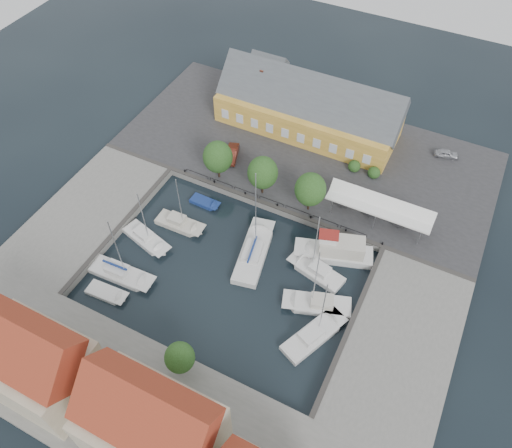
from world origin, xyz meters
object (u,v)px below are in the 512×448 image
(east_boat_a, at_px, (317,272))
(center_sailboat, at_px, (254,254))
(tent_canopy, at_px, (380,206))
(launch_sw, at_px, (107,294))
(launch_nw, at_px, (205,203))
(trawler, at_px, (337,251))
(west_boat_d, at_px, (121,274))
(west_boat_c, at_px, (146,239))
(west_boat_b, at_px, (179,224))
(car_silver, at_px, (447,154))
(car_red, at_px, (232,154))
(east_boat_b, at_px, (319,305))
(warehouse, at_px, (306,108))
(east_boat_c, at_px, (313,336))

(east_boat_a, bearing_deg, center_sailboat, -172.52)
(tent_canopy, relative_size, center_sailboat, 0.97)
(launch_sw, bearing_deg, launch_nw, 80.43)
(trawler, relative_size, west_boat_d, 0.90)
(west_boat_c, bearing_deg, west_boat_b, 58.49)
(trawler, relative_size, east_boat_a, 0.96)
(car_silver, distance_m, west_boat_c, 45.92)
(car_silver, relative_size, car_red, 0.78)
(tent_canopy, height_order, car_red, tent_canopy)
(east_boat_a, distance_m, west_boat_c, 22.91)
(tent_canopy, bearing_deg, west_boat_b, -152.69)
(trawler, height_order, launch_sw, trawler)
(east_boat_b, xyz_separation_m, west_boat_d, (-23.84, -7.03, 0.01))
(car_silver, height_order, car_red, car_red)
(center_sailboat, height_order, launch_sw, center_sailboat)
(west_boat_d, bearing_deg, car_red, 83.84)
(tent_canopy, xyz_separation_m, center_sailboat, (-12.45, -12.29, -3.32))
(warehouse, bearing_deg, center_sailboat, -80.99)
(trawler, relative_size, east_boat_c, 0.96)
(launch_sw, bearing_deg, center_sailboat, 44.64)
(east_boat_b, relative_size, west_boat_c, 1.11)
(center_sailboat, relative_size, launch_sw, 2.65)
(west_boat_c, distance_m, launch_nw, 9.89)
(launch_sw, height_order, launch_nw, launch_sw)
(trawler, xyz_separation_m, east_boat_c, (1.72, -12.09, -0.76))
(car_silver, bearing_deg, east_boat_b, 152.61)
(east_boat_a, bearing_deg, tent_canopy, 70.12)
(warehouse, distance_m, tent_canopy, 21.63)
(west_boat_c, relative_size, west_boat_d, 0.88)
(tent_canopy, height_order, west_boat_c, west_boat_c)
(trawler, xyz_separation_m, west_boat_d, (-23.08, -14.98, -0.75))
(car_red, xyz_separation_m, center_sailboat, (10.83, -14.25, -1.38))
(launch_nw, bearing_deg, east_boat_c, -29.83)
(tent_canopy, height_order, launch_nw, tent_canopy)
(tent_canopy, relative_size, car_red, 3.11)
(car_silver, relative_size, launch_sw, 0.65)
(warehouse, relative_size, car_silver, 8.10)
(west_boat_c, xyz_separation_m, west_boat_d, (0.42, -6.09, 0.01))
(west_boat_d, relative_size, launch_sw, 2.13)
(west_boat_d, relative_size, launch_nw, 2.61)
(west_boat_b, height_order, launch_sw, west_boat_b)
(west_boat_d, bearing_deg, tent_canopy, 41.01)
(west_boat_b, height_order, west_boat_d, west_boat_d)
(east_boat_a, xyz_separation_m, west_boat_c, (-22.30, -5.27, -0.00))
(car_silver, xyz_separation_m, launch_sw, (-31.36, -42.18, -1.51))
(car_silver, xyz_separation_m, launch_nw, (-28.27, -23.86, -1.51))
(tent_canopy, distance_m, launch_nw, 24.18)
(tent_canopy, xyz_separation_m, west_boat_b, (-23.79, -12.29, -3.42))
(trawler, bearing_deg, east_boat_b, -84.54)
(warehouse, distance_m, launch_nw, 22.40)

